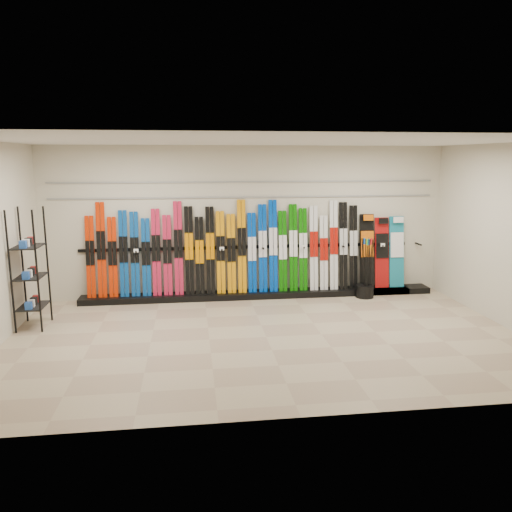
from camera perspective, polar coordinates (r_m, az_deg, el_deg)
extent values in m
plane|color=gray|center=(7.91, 1.18, -9.23)|extent=(8.00, 8.00, 0.00)
plane|color=beige|center=(9.98, -0.96, 3.90)|extent=(8.00, 0.00, 8.00)
plane|color=beige|center=(9.03, 27.19, 1.93)|extent=(0.00, 5.00, 5.00)
plane|color=silver|center=(7.43, 1.27, 13.04)|extent=(8.00, 8.00, 0.00)
cube|color=black|center=(10.07, 0.49, -4.39)|extent=(8.00, 0.40, 0.12)
cube|color=red|center=(10.03, -18.41, -0.11)|extent=(0.17, 0.22, 1.56)
cube|color=red|center=(9.98, -17.26, 0.66)|extent=(0.17, 0.25, 1.82)
cube|color=red|center=(9.96, -16.07, -0.13)|extent=(0.17, 0.22, 1.53)
cube|color=navy|center=(9.92, -14.89, 0.26)|extent=(0.17, 0.23, 1.66)
cube|color=navy|center=(9.90, -13.68, 0.21)|extent=(0.17, 0.23, 1.63)
cube|color=navy|center=(9.88, -12.45, -0.14)|extent=(0.17, 0.21, 1.50)
cube|color=#B11737|center=(9.86, -11.33, 0.41)|extent=(0.17, 0.23, 1.68)
cube|color=#B11737|center=(9.85, -10.09, 0.08)|extent=(0.17, 0.22, 1.56)
cube|color=#B11737|center=(9.84, -8.87, 0.88)|extent=(0.17, 0.25, 1.82)
cube|color=black|center=(9.84, -7.65, 0.62)|extent=(0.17, 0.24, 1.72)
cube|color=black|center=(9.84, -6.46, 0.05)|extent=(0.17, 0.21, 1.51)
cube|color=black|center=(9.84, -5.25, 0.65)|extent=(0.17, 0.24, 1.71)
cube|color=orange|center=(9.85, -4.06, 0.41)|extent=(0.17, 0.23, 1.62)
cube|color=orange|center=(9.87, -2.83, 0.27)|extent=(0.17, 0.22, 1.56)
cube|color=orange|center=(9.88, -1.63, 1.10)|extent=(0.17, 0.25, 1.83)
cube|color=#003BB2|center=(9.91, -0.45, 0.38)|extent=(0.17, 0.22, 1.57)
cube|color=#003BB2|center=(9.94, 0.77, 0.88)|extent=(0.17, 0.24, 1.74)
cube|color=#003BB2|center=(9.97, 1.97, 1.16)|extent=(0.17, 0.25, 1.82)
cube|color=#0B5C04|center=(10.00, 3.08, 0.56)|extent=(0.17, 0.22, 1.61)
cube|color=#0B5C04|center=(10.04, 4.28, 0.95)|extent=(0.17, 0.24, 1.73)
cube|color=#0B5C04|center=(10.09, 5.40, 0.74)|extent=(0.17, 0.23, 1.65)
cube|color=silver|center=(10.14, 6.62, 0.89)|extent=(0.17, 0.24, 1.70)
cube|color=silver|center=(10.19, 7.76, 0.36)|extent=(0.17, 0.21, 1.50)
cube|color=silver|center=(10.24, 8.88, 1.23)|extent=(0.17, 0.25, 1.80)
cube|color=black|center=(10.30, 9.95, 1.15)|extent=(0.17, 0.24, 1.76)
cube|color=black|center=(10.37, 11.07, 0.98)|extent=(0.17, 0.24, 1.70)
cube|color=black|center=(10.50, 12.56, 0.54)|extent=(0.30, 0.23, 1.51)
cube|color=#990C0C|center=(10.61, 14.18, 0.38)|extent=(0.29, 0.22, 1.44)
cube|color=#14728C|center=(10.73, 15.77, 0.47)|extent=(0.31, 0.23, 1.46)
cube|color=black|center=(8.92, -24.44, -1.31)|extent=(0.40, 0.60, 1.97)
cylinder|color=black|center=(10.29, 12.32, -3.95)|extent=(0.36, 0.36, 0.25)
cylinder|color=black|center=(10.23, 13.02, -1.27)|extent=(0.11, 0.07, 1.18)
cylinder|color=black|center=(10.15, 12.63, -1.35)|extent=(0.03, 0.11, 1.18)
cylinder|color=black|center=(10.12, 12.63, -1.38)|extent=(0.06, 0.03, 1.18)
cylinder|color=black|center=(10.21, 12.20, -1.26)|extent=(0.15, 0.05, 1.17)
cylinder|color=black|center=(10.13, 12.89, -1.38)|extent=(0.04, 0.13, 1.18)
cylinder|color=black|center=(10.10, 12.44, -1.39)|extent=(0.04, 0.09, 1.18)
cylinder|color=black|center=(10.20, 12.16, -1.27)|extent=(0.07, 0.03, 1.18)
cylinder|color=black|center=(10.10, 12.48, -1.40)|extent=(0.06, 0.03, 1.18)
cylinder|color=black|center=(10.25, 12.93, -1.24)|extent=(0.09, 0.12, 1.18)
cube|color=gray|center=(9.91, -0.95, 6.75)|extent=(7.60, 0.02, 0.03)
cube|color=gray|center=(9.89, -0.96, 8.49)|extent=(7.60, 0.02, 0.03)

